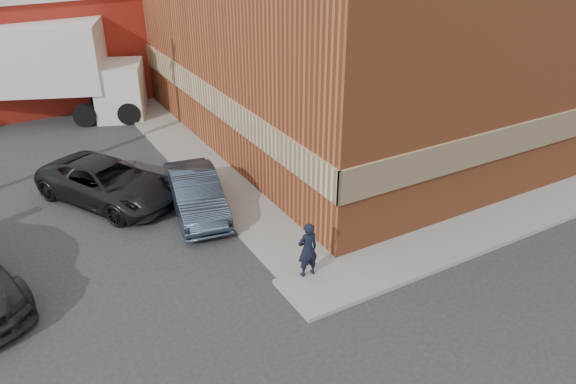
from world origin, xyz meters
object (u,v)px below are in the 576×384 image
suv_a (108,182)px  box_truck (44,65)px  man (308,250)px  brick_building (358,12)px  sedan (196,194)px

suv_a → box_truck: size_ratio=0.55×
man → suv_a: size_ratio=0.31×
brick_building → box_truck: 13.68m
sedan → suv_a: suv_a is taller
brick_building → sedan: size_ratio=4.44×
man → box_truck: box_truck is taller
man → suv_a: 7.68m
sedan → box_truck: (-2.43, 11.20, 1.79)m
brick_building → suv_a: 12.41m
box_truck → man: bearing=-55.0°
man → suv_a: bearing=-60.9°
sedan → box_truck: box_truck is taller
suv_a → box_truck: (-0.22, 9.06, 1.77)m
suv_a → box_truck: bearing=62.5°
sedan → box_truck: size_ratio=0.46×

